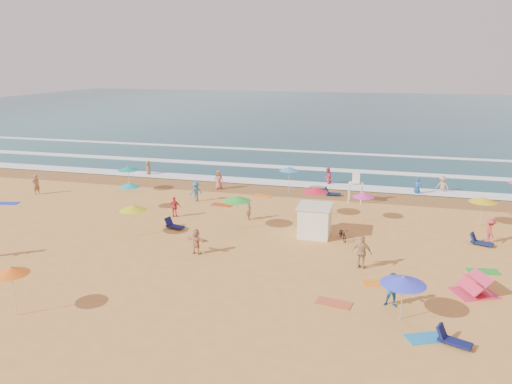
# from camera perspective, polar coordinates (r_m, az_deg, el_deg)

# --- Properties ---
(ground) EXTENTS (220.00, 220.00, 0.00)m
(ground) POSITION_cam_1_polar(r_m,az_deg,el_deg) (32.74, 0.29, -5.35)
(ground) COLOR gold
(ground) RESTS_ON ground
(ocean) EXTENTS (220.00, 140.00, 0.18)m
(ocean) POSITION_cam_1_polar(r_m,az_deg,el_deg) (114.54, 11.18, 8.92)
(ocean) COLOR #0C4756
(ocean) RESTS_ON ground
(wet_sand) EXTENTS (220.00, 220.00, 0.00)m
(wet_sand) POSITION_cam_1_polar(r_m,az_deg,el_deg) (44.39, 4.40, 0.06)
(wet_sand) COLOR olive
(wet_sand) RESTS_ON ground
(surf_foam) EXTENTS (200.00, 18.70, 0.05)m
(surf_foam) POSITION_cam_1_polar(r_m,az_deg,el_deg) (52.83, 6.19, 2.52)
(surf_foam) COLOR white
(surf_foam) RESTS_ON ground
(cabana) EXTENTS (2.00, 2.00, 2.00)m
(cabana) POSITION_cam_1_polar(r_m,az_deg,el_deg) (33.18, 6.72, -3.35)
(cabana) COLOR white
(cabana) RESTS_ON ground
(cabana_roof) EXTENTS (2.20, 2.20, 0.12)m
(cabana_roof) POSITION_cam_1_polar(r_m,az_deg,el_deg) (32.86, 6.78, -1.60)
(cabana_roof) COLOR silver
(cabana_roof) RESTS_ON cabana
(bicycle) EXTENTS (1.02, 1.60, 0.80)m
(bicycle) POSITION_cam_1_polar(r_m,az_deg,el_deg) (32.89, 9.90, -4.75)
(bicycle) COLOR black
(bicycle) RESTS_ON ground
(lifeguard_stand) EXTENTS (1.20, 1.20, 2.10)m
(lifeguard_stand) POSITION_cam_1_polar(r_m,az_deg,el_deg) (41.51, 11.30, 0.25)
(lifeguard_stand) COLOR white
(lifeguard_stand) RESTS_ON ground
(beach_umbrellas) EXTENTS (54.78, 26.79, 0.80)m
(beach_umbrellas) POSITION_cam_1_polar(r_m,az_deg,el_deg) (32.67, 3.23, -1.55)
(beach_umbrellas) COLOR orange
(beach_umbrellas) RESTS_ON ground
(loungers) EXTENTS (51.79, 28.06, 0.34)m
(loungers) POSITION_cam_1_polar(r_m,az_deg,el_deg) (30.36, 10.28, -6.93)
(loungers) COLOR #102251
(loungers) RESTS_ON ground
(towels) EXTENTS (41.61, 21.40, 0.03)m
(towels) POSITION_cam_1_polar(r_m,az_deg,el_deg) (31.99, -1.78, -5.83)
(towels) COLOR #BB4C17
(towels) RESTS_ON ground
(beachgoers) EXTENTS (41.33, 23.91, 2.15)m
(beachgoers) POSITION_cam_1_polar(r_m,az_deg,el_deg) (37.31, 1.84, -1.54)
(beachgoers) COLOR #A06649
(beachgoers) RESTS_ON ground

